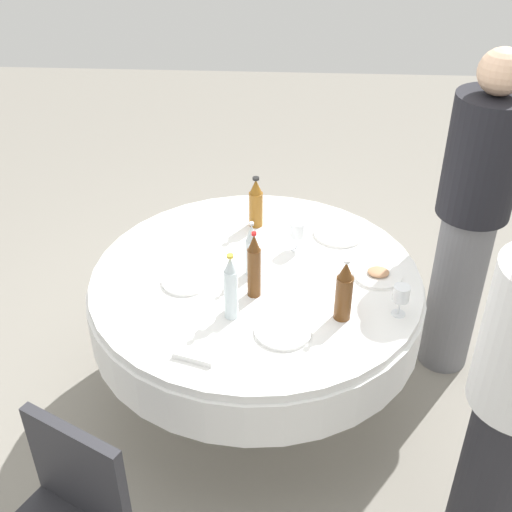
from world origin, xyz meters
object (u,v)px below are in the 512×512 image
at_px(wine_glass_north, 401,295).
at_px(plate_rear, 186,281).
at_px(bottle_clear_mid, 252,251).
at_px(dining_table, 256,300).
at_px(plate_far, 378,275).
at_px(bottle_brown_right, 254,266).
at_px(plate_outer, 283,331).
at_px(bottle_brown_front, 344,291).
at_px(person_front, 471,218).
at_px(wine_glass_east, 297,231).
at_px(bottle_clear_north, 231,288).
at_px(bottle_amber_east, 256,203).
at_px(plate_west, 339,233).

bearing_deg(wine_glass_north, plate_rear, 169.66).
bearing_deg(bottle_clear_mid, dining_table, -33.64).
bearing_deg(plate_far, dining_table, -177.85).
relative_size(bottle_brown_right, bottle_clear_mid, 1.17).
height_order(bottle_clear_mid, plate_outer, bottle_clear_mid).
bearing_deg(plate_far, bottle_brown_front, -120.86).
bearing_deg(person_front, plate_rear, -90.89).
xyz_separation_m(bottle_clear_mid, plate_outer, (0.15, -0.40, -0.12)).
height_order(plate_far, plate_outer, plate_far).
xyz_separation_m(wine_glass_north, person_front, (0.39, 0.56, 0.05)).
bearing_deg(wine_glass_east, bottle_brown_front, -69.16).
bearing_deg(wine_glass_east, wine_glass_north, -47.63).
xyz_separation_m(bottle_clear_north, bottle_amber_east, (0.06, 0.73, -0.02)).
bearing_deg(plate_far, bottle_clear_mid, -179.26).
distance_m(bottle_clear_north, plate_west, 0.83).
relative_size(bottle_clear_mid, plate_rear, 1.27).
relative_size(wine_glass_north, plate_rear, 0.66).
bearing_deg(person_front, wine_glass_east, -101.51).
height_order(bottle_brown_right, plate_outer, bottle_brown_right).
height_order(wine_glass_east, plate_far, wine_glass_east).
bearing_deg(plate_west, plate_rear, -147.78).
xyz_separation_m(dining_table, plate_far, (0.55, 0.02, 0.16)).
bearing_deg(bottle_amber_east, wine_glass_north, -46.84).
height_order(bottle_amber_east, plate_rear, bottle_amber_east).
xyz_separation_m(plate_far, plate_rear, (-0.86, -0.10, -0.00)).
distance_m(wine_glass_north, person_front, 0.68).
xyz_separation_m(bottle_amber_east, plate_outer, (0.16, -0.83, -0.12)).
bearing_deg(plate_west, bottle_clear_mid, -139.34).
distance_m(plate_west, plate_rear, 0.83).
relative_size(wine_glass_north, plate_west, 0.56).
height_order(dining_table, bottle_brown_front, bottle_brown_front).
bearing_deg(bottle_brown_right, plate_rear, 167.71).
relative_size(bottle_clear_mid, plate_outer, 1.17).
distance_m(bottle_brown_front, bottle_clear_north, 0.46).
distance_m(plate_far, plate_west, 0.38).
height_order(bottle_amber_east, plate_outer, bottle_amber_east).
bearing_deg(plate_far, bottle_amber_east, 144.24).
xyz_separation_m(bottle_amber_east, plate_rear, (-0.28, -0.51, -0.12)).
relative_size(bottle_brown_right, wine_glass_east, 2.15).
bearing_deg(plate_far, bottle_brown_right, -163.58).
relative_size(plate_far, plate_outer, 0.94).
xyz_separation_m(bottle_brown_right, wine_glass_east, (0.18, 0.37, -0.05)).
distance_m(dining_table, plate_outer, 0.44).
bearing_deg(plate_far, person_front, 33.14).
bearing_deg(person_front, wine_glass_north, -52.38).
bearing_deg(dining_table, wine_glass_north, -21.67).
height_order(bottle_brown_front, bottle_amber_east, bottle_brown_front).
bearing_deg(bottle_clear_north, dining_table, 73.97).
bearing_deg(plate_far, plate_west, 114.47).
height_order(bottle_clear_north, plate_rear, bottle_clear_north).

